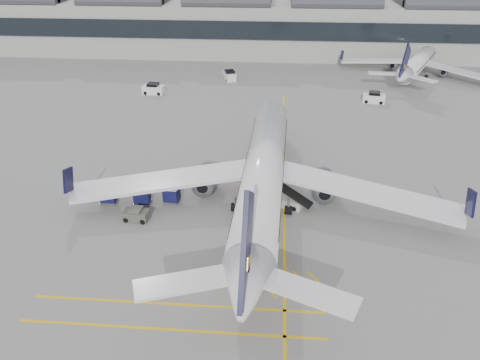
# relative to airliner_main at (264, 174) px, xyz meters

# --- Properties ---
(ground) EXTENTS (220.00, 220.00, 0.00)m
(ground) POSITION_rel_airliner_main_xyz_m (-7.81, -5.33, -3.28)
(ground) COLOR gray
(ground) RESTS_ON ground
(terminal) EXTENTS (200.00, 20.45, 12.40)m
(terminal) POSITION_rel_airliner_main_xyz_m (-7.81, 66.59, 2.86)
(terminal) COLOR #9E9E99
(terminal) RESTS_ON ground
(apron_markings) EXTENTS (0.25, 60.00, 0.01)m
(apron_markings) POSITION_rel_airliner_main_xyz_m (2.19, 4.67, -3.27)
(apron_markings) COLOR gold
(apron_markings) RESTS_ON ground
(airliner_main) EXTENTS (38.40, 41.99, 11.16)m
(airliner_main) POSITION_rel_airliner_main_xyz_m (0.00, 0.00, 0.00)
(airliner_main) COLOR white
(airliner_main) RESTS_ON ground
(airliner_far) EXTENTS (26.77, 29.53, 8.51)m
(airliner_far) POSITION_rel_airliner_main_xyz_m (27.66, 49.72, -0.78)
(airliner_far) COLOR white
(airliner_far) RESTS_ON ground
(belt_loader) EXTENTS (5.42, 3.55, 2.17)m
(belt_loader) POSITION_rel_airliner_main_xyz_m (1.94, 0.04, -2.64)
(belt_loader) COLOR beige
(belt_loader) RESTS_ON ground
(baggage_cart_a) EXTENTS (1.81, 1.59, 1.68)m
(baggage_cart_a) POSITION_rel_airliner_main_xyz_m (-1.65, -2.48, -2.38)
(baggage_cart_a) COLOR gray
(baggage_cart_a) RESTS_ON ground
(baggage_cart_b) EXTENTS (1.80, 1.55, 1.73)m
(baggage_cart_b) POSITION_rel_airliner_main_xyz_m (-9.32, -0.65, -2.35)
(baggage_cart_b) COLOR gray
(baggage_cart_b) RESTS_ON ground
(baggage_cart_c) EXTENTS (1.73, 1.45, 1.77)m
(baggage_cart_c) POSITION_rel_airliner_main_xyz_m (-12.22, -1.25, -2.33)
(baggage_cart_c) COLOR gray
(baggage_cart_c) RESTS_ON ground
(baggage_cart_d) EXTENTS (1.67, 1.39, 1.72)m
(baggage_cart_d) POSITION_rel_airliner_main_xyz_m (-15.71, -1.27, -2.36)
(baggage_cart_d) COLOR gray
(baggage_cart_d) RESTS_ON ground
(ramp_agent_a) EXTENTS (0.71, 0.82, 1.89)m
(ramp_agent_a) POSITION_rel_airliner_main_xyz_m (-2.08, 2.82, -2.33)
(ramp_agent_a) COLOR #EE420C
(ramp_agent_a) RESTS_ON ground
(ramp_agent_b) EXTENTS (1.00, 0.85, 1.80)m
(ramp_agent_b) POSITION_rel_airliner_main_xyz_m (-2.20, -1.42, -2.38)
(ramp_agent_b) COLOR #FF540D
(ramp_agent_b) RESTS_ON ground
(pushback_tug) EXTENTS (2.48, 1.67, 1.31)m
(pushback_tug) POSITION_rel_airliner_main_xyz_m (-12.01, -4.24, -2.69)
(pushback_tug) COLOR #4F5245
(pushback_tug) RESTS_ON ground
(safety_cone_nose) EXTENTS (0.37, 0.37, 0.51)m
(safety_cone_nose) POSITION_rel_airliner_main_xyz_m (2.19, 19.21, -3.02)
(safety_cone_nose) COLOR #F24C0A
(safety_cone_nose) RESTS_ON ground
(safety_cone_engine) EXTENTS (0.33, 0.33, 0.46)m
(safety_cone_engine) POSITION_rel_airliner_main_xyz_m (9.99, 4.05, -3.05)
(safety_cone_engine) COLOR #F24C0A
(safety_cone_engine) RESTS_ON ground
(service_van_left) EXTENTS (3.70, 2.11, 1.82)m
(service_van_left) POSITION_rel_airliner_main_xyz_m (-19.85, 34.19, -2.46)
(service_van_left) COLOR silver
(service_van_left) RESTS_ON ground
(service_van_mid) EXTENTS (2.76, 3.81, 1.77)m
(service_van_mid) POSITION_rel_airliner_main_xyz_m (-7.79, 43.50, -2.49)
(service_van_mid) COLOR silver
(service_van_mid) RESTS_ON ground
(service_van_right) EXTENTS (3.68, 2.28, 1.77)m
(service_van_right) POSITION_rel_airliner_main_xyz_m (16.64, 32.65, -2.49)
(service_van_right) COLOR silver
(service_van_right) RESTS_ON ground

